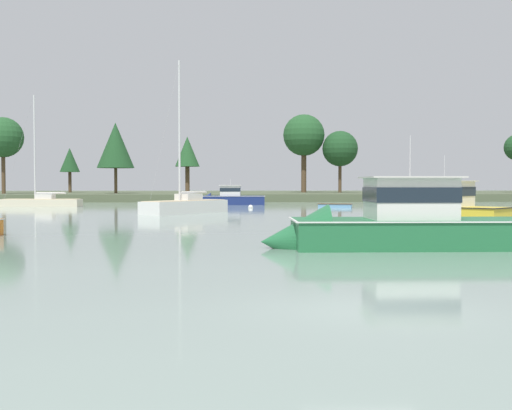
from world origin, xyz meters
name	(u,v)px	position (x,y,z in m)	size (l,w,h in m)	color
ground_plane	(369,309)	(0.00, 0.00, 0.00)	(456.59, 456.59, 0.00)	gray
far_shore_bank	(240,195)	(0.00, 92.45, 0.51)	(205.47, 41.98, 1.03)	#4C563D
dinghy_skyblue	(335,206)	(8.55, 52.03, 0.14)	(3.77, 2.41, 0.57)	#669ECC
cruiser_green	(385,232)	(3.36, 11.79, 0.60)	(10.70, 3.50, 5.51)	#236B3D
dinghy_wood	(397,211)	(11.75, 40.35, 0.15)	(3.33, 3.79, 0.60)	brown
sailboat_cream	(42,204)	(-22.46, 57.44, 0.26)	(8.58, 2.79, 12.51)	beige
cruiser_navy	(226,201)	(-2.52, 61.67, 0.48)	(8.47, 3.14, 3.95)	navy
cruiser_yellow	(434,213)	(10.23, 26.54, 0.65)	(7.56, 7.84, 5.12)	gold
sailboat_white	(185,210)	(-6.01, 40.83, 0.29)	(7.11, 8.46, 13.26)	white
mooring_buoy_white	(251,207)	(-0.11, 51.51, 0.09)	(0.49, 0.49, 0.54)	white
shore_tree_right_mid	(304,136)	(10.09, 89.30, 10.11)	(6.63, 6.63, 12.50)	brown
shore_tree_left	(116,145)	(-18.56, 81.91, 8.03)	(5.42, 5.42, 10.34)	brown
shore_tree_left_mid	(340,149)	(15.77, 88.35, 7.98)	(5.64, 5.64, 9.81)	brown
shore_tree_inland_a	(187,152)	(-8.60, 91.01, 7.48)	(3.95, 3.95, 9.01)	brown
shore_tree_center	(3,138)	(-34.00, 79.83, 8.97)	(5.70, 5.70, 10.84)	brown
shore_tree_inland_c	(70,160)	(-27.54, 91.83, 6.18)	(3.17, 3.17, 7.18)	brown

